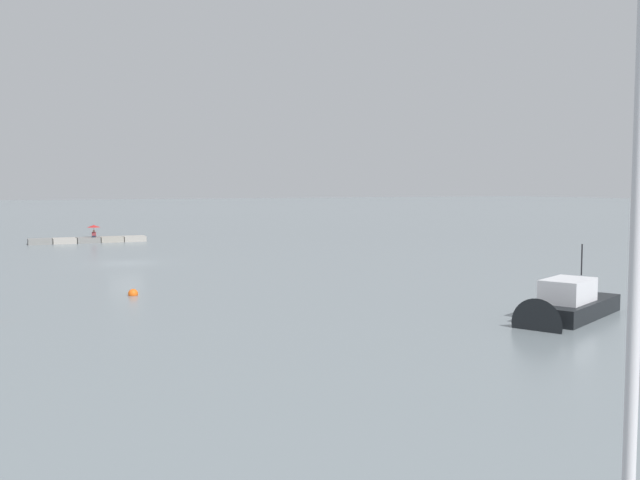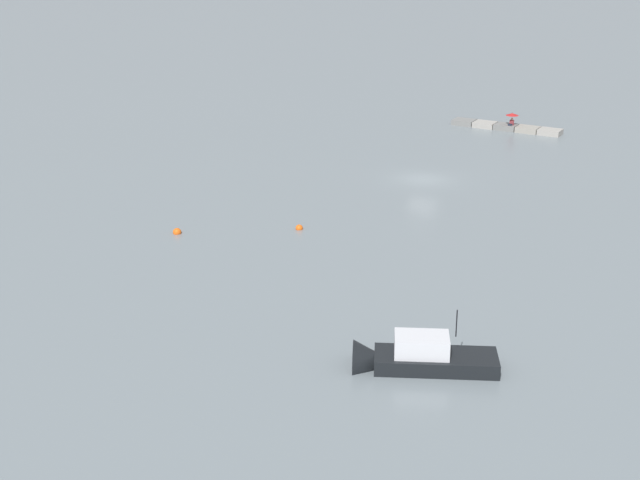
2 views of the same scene
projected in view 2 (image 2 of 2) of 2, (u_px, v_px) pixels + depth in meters
The scene contains 7 objects.
ground_plane at pixel (423, 179), 76.31m from camera, with size 500.00×500.00×0.00m, color slate.
seawall_pier at pixel (506, 127), 93.55m from camera, with size 11.34×1.82×0.55m.
person_seated_maroon_left at pixel (511, 123), 93.00m from camera, with size 0.50×0.67×0.73m.
umbrella_open_red at pixel (512, 114), 92.75m from camera, with size 1.30×1.30×1.28m.
motorboat_black_far at pixel (412, 360), 44.80m from camera, with size 7.33×5.01×3.98m.
mooring_buoy_mid at pixel (177, 232), 63.52m from camera, with size 0.59×0.59×0.59m.
mooring_buoy_far at pixel (299, 228), 64.36m from camera, with size 0.52×0.52×0.52m.
Camera 2 is at (-28.69, 68.20, 21.22)m, focal length 51.25 mm.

